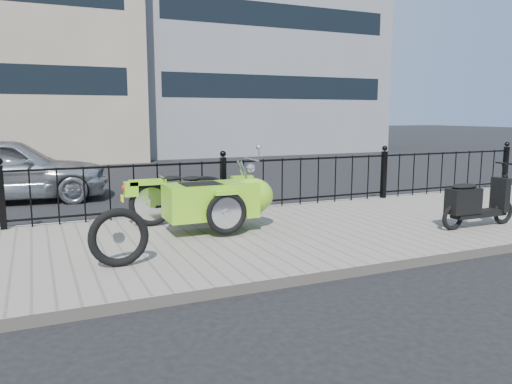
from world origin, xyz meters
name	(u,v)px	position (x,y,z in m)	size (l,w,h in m)	color
ground	(253,233)	(0.00, 0.00, 0.00)	(120.00, 120.00, 0.00)	black
sidewalk	(267,237)	(0.00, -0.50, 0.06)	(30.00, 3.80, 0.12)	gray
curb	(221,213)	(0.00, 1.44, 0.06)	(30.00, 0.10, 0.12)	gray
iron_fence	(223,185)	(0.00, 1.30, 0.59)	(14.11, 0.11, 1.08)	black
motorcycle_sidecar	(219,198)	(-0.55, 0.00, 0.59)	(2.28, 1.48, 0.98)	black
scooter	(475,203)	(3.01, -1.47, 0.50)	(1.43, 0.42, 0.97)	black
spare_tire	(119,237)	(-2.21, -1.30, 0.46)	(0.67, 0.67, 0.10)	black
sedan_car	(6,169)	(-3.57, 4.67, 0.69)	(1.63, 4.05, 1.38)	#A5A7AC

